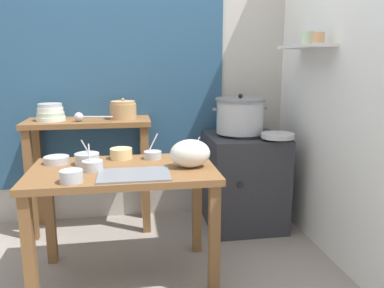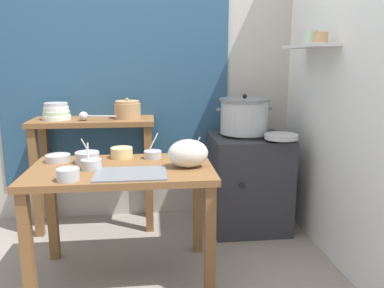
{
  "view_description": "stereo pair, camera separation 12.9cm",
  "coord_description": "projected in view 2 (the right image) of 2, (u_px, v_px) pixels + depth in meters",
  "views": [
    {
      "loc": [
        0.0,
        -2.25,
        1.34
      ],
      "look_at": [
        0.4,
        0.17,
        0.82
      ],
      "focal_mm": 36.13,
      "sensor_mm": 36.0,
      "label": 1
    },
    {
      "loc": [
        0.13,
        -2.27,
        1.34
      ],
      "look_at": [
        0.4,
        0.17,
        0.82
      ],
      "focal_mm": 36.13,
      "sensor_mm": 36.0,
      "label": 2
    }
  ],
  "objects": [
    {
      "name": "ground_plane",
      "position": [
        133.0,
        276.0,
        2.47
      ],
      "size": [
        9.0,
        9.0,
        0.0
      ],
      "primitive_type": "plane",
      "color": "gray"
    },
    {
      "name": "serving_tray",
      "position": [
        131.0,
        174.0,
        2.17
      ],
      "size": [
        0.4,
        0.28,
        0.01
      ],
      "primitive_type": "cube",
      "color": "slate",
      "rests_on": "prep_table"
    },
    {
      "name": "prep_table",
      "position": [
        122.0,
        184.0,
        2.35
      ],
      "size": [
        1.1,
        0.66,
        0.72
      ],
      "color": "brown",
      "rests_on": "ground"
    },
    {
      "name": "prep_bowl_3",
      "position": [
        122.0,
        152.0,
        2.55
      ],
      "size": [
        0.14,
        0.14,
        0.07
      ],
      "color": "#E5C684",
      "rests_on": "prep_table"
    },
    {
      "name": "stove_block",
      "position": [
        248.0,
        181.0,
        3.17
      ],
      "size": [
        0.6,
        0.61,
        0.78
      ],
      "color": "#2D2D33",
      "rests_on": "ground"
    },
    {
      "name": "ladle",
      "position": [
        85.0,
        116.0,
        2.96
      ],
      "size": [
        0.29,
        0.08,
        0.07
      ],
      "color": "#B7BABF",
      "rests_on": "back_shelf_table"
    },
    {
      "name": "prep_bowl_6",
      "position": [
        58.0,
        158.0,
        2.45
      ],
      "size": [
        0.15,
        0.15,
        0.04
      ],
      "color": "#B7BABF",
      "rests_on": "prep_table"
    },
    {
      "name": "prep_bowl_2",
      "position": [
        91.0,
        164.0,
        2.28
      ],
      "size": [
        0.12,
        0.12,
        0.15
      ],
      "color": "#B7BABF",
      "rests_on": "prep_table"
    },
    {
      "name": "clay_pot",
      "position": [
        127.0,
        110.0,
        3.07
      ],
      "size": [
        0.21,
        0.21,
        0.16
      ],
      "color": "tan",
      "rests_on": "back_shelf_table"
    },
    {
      "name": "prep_bowl_4",
      "position": [
        87.0,
        157.0,
        2.42
      ],
      "size": [
        0.15,
        0.15,
        0.16
      ],
      "color": "#B7BABF",
      "rests_on": "prep_table"
    },
    {
      "name": "prep_bowl_5",
      "position": [
        195.0,
        152.0,
        2.57
      ],
      "size": [
        0.11,
        0.11,
        0.14
      ],
      "color": "#E5C684",
      "rests_on": "prep_table"
    },
    {
      "name": "prep_bowl_1",
      "position": [
        68.0,
        174.0,
        2.06
      ],
      "size": [
        0.12,
        0.12,
        0.07
      ],
      "color": "#B7BABF",
      "rests_on": "prep_table"
    },
    {
      "name": "plastic_bag",
      "position": [
        188.0,
        153.0,
        2.31
      ],
      "size": [
        0.24,
        0.17,
        0.17
      ],
      "primitive_type": "ellipsoid",
      "color": "silver",
      "rests_on": "prep_table"
    },
    {
      "name": "back_shelf_table",
      "position": [
        94.0,
        146.0,
        3.1
      ],
      "size": [
        0.96,
        0.4,
        0.9
      ],
      "color": "brown",
      "rests_on": "ground"
    },
    {
      "name": "wall_right",
      "position": [
        342.0,
        68.0,
        2.54
      ],
      "size": [
        0.3,
        3.2,
        2.6
      ],
      "color": "white",
      "rests_on": "ground"
    },
    {
      "name": "steamer_pot",
      "position": [
        244.0,
        116.0,
        3.07
      ],
      "size": [
        0.45,
        0.4,
        0.32
      ],
      "color": "#B7BABF",
      "rests_on": "stove_block"
    },
    {
      "name": "wall_back",
      "position": [
        143.0,
        67.0,
        3.27
      ],
      "size": [
        4.4,
        0.12,
        2.6
      ],
      "color": "#B2ADA3",
      "rests_on": "ground"
    },
    {
      "name": "wide_pan",
      "position": [
        281.0,
        136.0,
        2.87
      ],
      "size": [
        0.25,
        0.25,
        0.04
      ],
      "primitive_type": "cylinder",
      "color": "#B7BABF",
      "rests_on": "stove_block"
    },
    {
      "name": "bowl_stack_enamel",
      "position": [
        56.0,
        112.0,
        3.01
      ],
      "size": [
        0.22,
        0.22,
        0.13
      ],
      "color": "silver",
      "rests_on": "back_shelf_table"
    },
    {
      "name": "prep_bowl_0",
      "position": [
        153.0,
        154.0,
        2.54
      ],
      "size": [
        0.12,
        0.12,
        0.16
      ],
      "color": "#B7BABF",
      "rests_on": "prep_table"
    }
  ]
}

